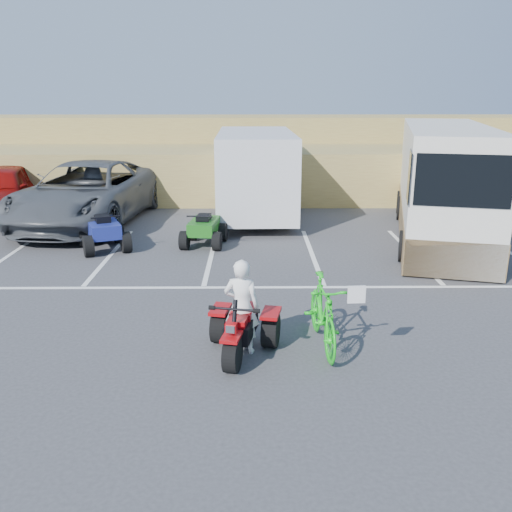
{
  "coord_description": "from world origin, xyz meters",
  "views": [
    {
      "loc": [
        1.07,
        -8.94,
        4.16
      ],
      "look_at": [
        1.16,
        1.52,
        1.0
      ],
      "focal_mm": 38.0,
      "sensor_mm": 36.0,
      "label": 1
    }
  ],
  "objects_px": {
    "cargo_trailer": "(256,172)",
    "rider": "(242,307)",
    "quad_atv_blue": "(105,249)",
    "quad_atv_green": "(204,245)",
    "green_dirt_bike": "(323,313)",
    "grey_pickup": "(87,193)",
    "red_trike_atv": "(240,355)",
    "rv_motorhome": "(442,189)"
  },
  "relations": [
    {
      "from": "red_trike_atv",
      "to": "rv_motorhome",
      "type": "distance_m",
      "value": 10.0
    },
    {
      "from": "quad_atv_green",
      "to": "cargo_trailer",
      "type": "bearing_deg",
      "value": 74.79
    },
    {
      "from": "green_dirt_bike",
      "to": "grey_pickup",
      "type": "xyz_separation_m",
      "value": [
        -6.62,
        9.24,
        0.39
      ]
    },
    {
      "from": "cargo_trailer",
      "to": "quad_atv_blue",
      "type": "xyz_separation_m",
      "value": [
        -4.21,
        -4.15,
        -1.57
      ]
    },
    {
      "from": "quad_atv_blue",
      "to": "red_trike_atv",
      "type": "bearing_deg",
      "value": -82.11
    },
    {
      "from": "quad_atv_green",
      "to": "red_trike_atv",
      "type": "bearing_deg",
      "value": -73.96
    },
    {
      "from": "rider",
      "to": "rv_motorhome",
      "type": "relative_size",
      "value": 0.17
    },
    {
      "from": "green_dirt_bike",
      "to": "cargo_trailer",
      "type": "height_order",
      "value": "cargo_trailer"
    },
    {
      "from": "quad_atv_blue",
      "to": "quad_atv_green",
      "type": "height_order",
      "value": "quad_atv_blue"
    },
    {
      "from": "green_dirt_bike",
      "to": "quad_atv_blue",
      "type": "xyz_separation_m",
      "value": [
        -5.27,
        6.03,
        -0.61
      ]
    },
    {
      "from": "quad_atv_blue",
      "to": "quad_atv_green",
      "type": "bearing_deg",
      "value": -15.32
    },
    {
      "from": "rv_motorhome",
      "to": "green_dirt_bike",
      "type": "bearing_deg",
      "value": -106.6
    },
    {
      "from": "rider",
      "to": "red_trike_atv",
      "type": "bearing_deg",
      "value": 90.0
    },
    {
      "from": "rider",
      "to": "green_dirt_bike",
      "type": "distance_m",
      "value": 1.39
    },
    {
      "from": "cargo_trailer",
      "to": "quad_atv_green",
      "type": "relative_size",
      "value": 4.12
    },
    {
      "from": "grey_pickup",
      "to": "red_trike_atv",
      "type": "bearing_deg",
      "value": -55.02
    },
    {
      "from": "rv_motorhome",
      "to": "rider",
      "type": "bearing_deg",
      "value": -112.94
    },
    {
      "from": "rider",
      "to": "quad_atv_green",
      "type": "relative_size",
      "value": 1.06
    },
    {
      "from": "grey_pickup",
      "to": "rv_motorhome",
      "type": "height_order",
      "value": "rv_motorhome"
    },
    {
      "from": "quad_atv_blue",
      "to": "quad_atv_green",
      "type": "distance_m",
      "value": 2.76
    },
    {
      "from": "rider",
      "to": "rv_motorhome",
      "type": "distance_m",
      "value": 9.78
    },
    {
      "from": "rider",
      "to": "quad_atv_blue",
      "type": "height_order",
      "value": "rider"
    },
    {
      "from": "cargo_trailer",
      "to": "rider",
      "type": "bearing_deg",
      "value": -92.57
    },
    {
      "from": "green_dirt_bike",
      "to": "rv_motorhome",
      "type": "height_order",
      "value": "rv_motorhome"
    },
    {
      "from": "red_trike_atv",
      "to": "rider",
      "type": "distance_m",
      "value": 0.82
    },
    {
      "from": "rider",
      "to": "quad_atv_green",
      "type": "bearing_deg",
      "value": -68.54
    },
    {
      "from": "grey_pickup",
      "to": "cargo_trailer",
      "type": "xyz_separation_m",
      "value": [
        5.56,
        0.94,
        0.57
      ]
    },
    {
      "from": "rv_motorhome",
      "to": "quad_atv_green",
      "type": "xyz_separation_m",
      "value": [
        -7.05,
        -1.2,
        -1.39
      ]
    },
    {
      "from": "grey_pickup",
      "to": "rider",
      "type": "bearing_deg",
      "value": -54.51
    },
    {
      "from": "rv_motorhome",
      "to": "red_trike_atv",
      "type": "bearing_deg",
      "value": -112.57
    },
    {
      "from": "grey_pickup",
      "to": "rv_motorhome",
      "type": "distance_m",
      "value": 11.25
    },
    {
      "from": "quad_atv_blue",
      "to": "quad_atv_green",
      "type": "relative_size",
      "value": 1.08
    },
    {
      "from": "green_dirt_bike",
      "to": "quad_atv_green",
      "type": "distance_m",
      "value": 6.93
    },
    {
      "from": "grey_pickup",
      "to": "quad_atv_green",
      "type": "distance_m",
      "value": 5.06
    },
    {
      "from": "green_dirt_bike",
      "to": "quad_atv_blue",
      "type": "bearing_deg",
      "value": 127.28
    },
    {
      "from": "cargo_trailer",
      "to": "rv_motorhome",
      "type": "xyz_separation_m",
      "value": [
        5.56,
        -2.56,
        -0.17
      ]
    },
    {
      "from": "cargo_trailer",
      "to": "rv_motorhome",
      "type": "height_order",
      "value": "rv_motorhome"
    },
    {
      "from": "grey_pickup",
      "to": "quad_atv_blue",
      "type": "distance_m",
      "value": 3.62
    },
    {
      "from": "green_dirt_bike",
      "to": "cargo_trailer",
      "type": "relative_size",
      "value": 0.33
    },
    {
      "from": "rider",
      "to": "cargo_trailer",
      "type": "xyz_separation_m",
      "value": [
        0.31,
        10.36,
        0.76
      ]
    },
    {
      "from": "cargo_trailer",
      "to": "rv_motorhome",
      "type": "relative_size",
      "value": 0.68
    },
    {
      "from": "red_trike_atv",
      "to": "quad_atv_green",
      "type": "distance_m",
      "value": 6.85
    }
  ]
}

